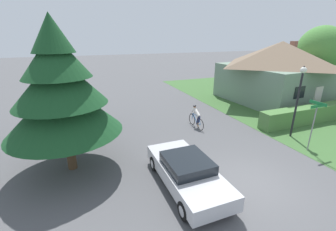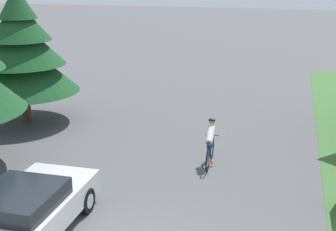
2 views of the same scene
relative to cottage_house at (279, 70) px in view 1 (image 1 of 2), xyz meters
The scene contains 10 objects.
ground_plane 15.01m from the cottage_house, 139.02° to the right, with size 140.00×140.00×0.00m, color #515154.
cottage_house is the anchor object (origin of this frame).
hedge_row 6.06m from the cottage_house, 99.68° to the right, with size 11.40×0.90×1.16m, color #4C7A3D.
sedan_left_lane 16.43m from the cottage_house, 147.01° to the right, with size 1.96×4.61×1.27m.
cyclist 11.10m from the cottage_house, 161.39° to the right, with size 0.44×1.85×1.47m.
street_lamp 8.93m from the cottage_house, 129.54° to the right, with size 0.34×0.34×4.23m.
street_name_sign 10.67m from the cottage_house, 126.61° to the right, with size 0.90×0.90×2.69m.
conifer_tall_near 18.92m from the cottage_house, 162.15° to the right, with size 4.74×4.74×6.61m.
conifer_tall_far 18.32m from the cottage_house, behind, with size 4.37×4.37×5.36m.
deciduous_tree_right 7.56m from the cottage_house, 12.20° to the left, with size 4.80×4.80×6.83m.
Camera 1 is at (-6.04, -6.07, 5.76)m, focal length 24.00 mm.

